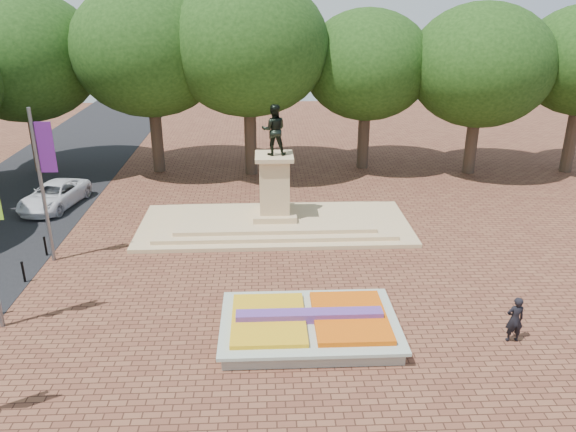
% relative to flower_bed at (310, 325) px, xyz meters
% --- Properties ---
extents(ground, '(90.00, 90.00, 0.00)m').
position_rel_flower_bed_xyz_m(ground, '(-1.03, 2.00, -0.38)').
color(ground, brown).
rests_on(ground, ground).
extents(flower_bed, '(6.30, 4.30, 0.91)m').
position_rel_flower_bed_xyz_m(flower_bed, '(0.00, 0.00, 0.00)').
color(flower_bed, gray).
rests_on(flower_bed, ground).
extents(monument, '(14.00, 6.00, 6.40)m').
position_rel_flower_bed_xyz_m(monument, '(-1.03, 10.00, 0.50)').
color(monument, tan).
rests_on(monument, ground).
extents(tree_row_back, '(44.80, 8.80, 10.43)m').
position_rel_flower_bed_xyz_m(tree_row_back, '(1.31, 20.00, 6.29)').
color(tree_row_back, '#3C2A20').
rests_on(tree_row_back, ground).
extents(van, '(3.26, 5.38, 1.39)m').
position_rel_flower_bed_xyz_m(van, '(-13.50, 13.53, 0.32)').
color(van, silver).
rests_on(van, ground).
extents(pedestrian, '(0.64, 0.43, 1.73)m').
position_rel_flower_bed_xyz_m(pedestrian, '(7.05, -0.75, 0.49)').
color(pedestrian, black).
rests_on(pedestrian, ground).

